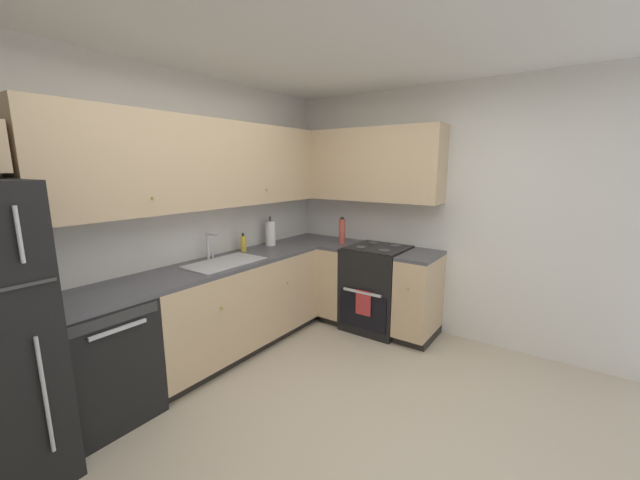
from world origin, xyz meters
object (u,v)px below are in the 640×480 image
(soap_bottle, at_px, (243,243))
(paper_towel_roll, at_px, (270,233))
(dishwasher, at_px, (101,360))
(oven_range, at_px, (377,287))
(oil_bottle, at_px, (342,231))

(soap_bottle, relative_size, paper_towel_roll, 0.57)
(dishwasher, bearing_deg, oven_range, -19.46)
(soap_bottle, height_order, paper_towel_roll, paper_towel_roll)
(oil_bottle, bearing_deg, oven_range, -87.68)
(soap_bottle, bearing_deg, paper_towel_roll, -2.94)
(dishwasher, relative_size, oil_bottle, 2.91)
(soap_bottle, height_order, oil_bottle, oil_bottle)
(dishwasher, height_order, soap_bottle, soap_bottle)
(oven_range, bearing_deg, soap_bottle, 132.11)
(dishwasher, xyz_separation_m, oil_bottle, (2.49, -0.43, 0.62))
(dishwasher, xyz_separation_m, oven_range, (2.51, -0.89, 0.02))
(paper_towel_roll, bearing_deg, dishwasher, -175.25)
(paper_towel_roll, bearing_deg, soap_bottle, 177.06)
(paper_towel_roll, height_order, oil_bottle, paper_towel_roll)
(soap_bottle, distance_m, paper_towel_roll, 0.39)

